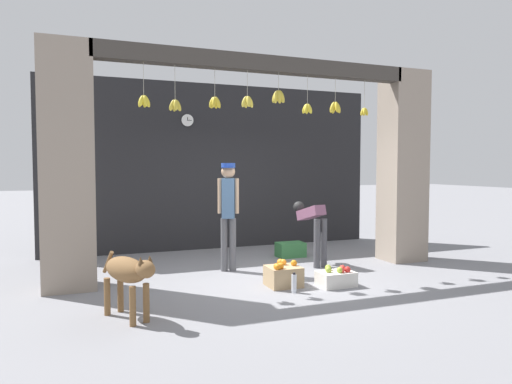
# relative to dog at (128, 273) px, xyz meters

# --- Properties ---
(ground_plane) EXTENTS (60.00, 60.00, 0.00)m
(ground_plane) POSITION_rel_dog_xyz_m (2.16, 1.32, -0.52)
(ground_plane) COLOR gray
(shop_back_wall) EXTENTS (6.90, 0.12, 3.39)m
(shop_back_wall) POSITION_rel_dog_xyz_m (2.16, 4.00, 1.17)
(shop_back_wall) COLOR #232326
(shop_back_wall) RESTS_ON ground_plane
(shop_pillar_left) EXTENTS (0.70, 0.60, 3.39)m
(shop_pillar_left) POSITION_rel_dog_xyz_m (-0.64, 1.62, 1.17)
(shop_pillar_left) COLOR gray
(shop_pillar_left) RESTS_ON ground_plane
(shop_pillar_right) EXTENTS (0.70, 0.60, 3.39)m
(shop_pillar_right) POSITION_rel_dog_xyz_m (4.96, 1.62, 1.17)
(shop_pillar_right) COLOR gray
(shop_pillar_right) RESTS_ON ground_plane
(storefront_awning) EXTENTS (5.00, 0.32, 0.91)m
(storefront_awning) POSITION_rel_dog_xyz_m (2.16, 1.44, 2.69)
(storefront_awning) COLOR #3D3833
(dog) EXTENTS (0.59, 0.95, 0.76)m
(dog) POSITION_rel_dog_xyz_m (0.00, 0.00, 0.00)
(dog) COLOR brown
(dog) RESTS_ON ground_plane
(shopkeeper) EXTENTS (0.32, 0.31, 1.75)m
(shopkeeper) POSITION_rel_dog_xyz_m (1.74, 1.87, 0.53)
(shopkeeper) COLOR #56565B
(shopkeeper) RESTS_ON ground_plane
(worker_stooping) EXTENTS (0.31, 0.82, 1.07)m
(worker_stooping) POSITION_rel_dog_xyz_m (3.24, 1.80, 0.19)
(worker_stooping) COLOR #424247
(worker_stooping) RESTS_ON ground_plane
(fruit_crate_oranges) EXTENTS (0.46, 0.41, 0.37)m
(fruit_crate_oranges) POSITION_rel_dog_xyz_m (2.19, 0.69, -0.37)
(fruit_crate_oranges) COLOR tan
(fruit_crate_oranges) RESTS_ON ground_plane
(fruit_crate_apples) EXTENTS (0.50, 0.35, 0.29)m
(fruit_crate_apples) POSITION_rel_dog_xyz_m (2.89, 0.42, -0.41)
(fruit_crate_apples) COLOR silver
(fruit_crate_apples) RESTS_ON ground_plane
(produce_box_green) EXTENTS (0.51, 0.34, 0.27)m
(produce_box_green) POSITION_rel_dog_xyz_m (3.18, 2.58, -0.39)
(produce_box_green) COLOR #387A42
(produce_box_green) RESTS_ON ground_plane
(water_bottle) EXTENTS (0.07, 0.07, 0.27)m
(water_bottle) POSITION_rel_dog_xyz_m (2.19, 0.33, -0.40)
(water_bottle) COLOR silver
(water_bottle) RESTS_ON ground_plane
(wall_clock) EXTENTS (0.26, 0.03, 0.26)m
(wall_clock) POSITION_rel_dog_xyz_m (1.53, 3.93, 2.10)
(wall_clock) COLOR black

